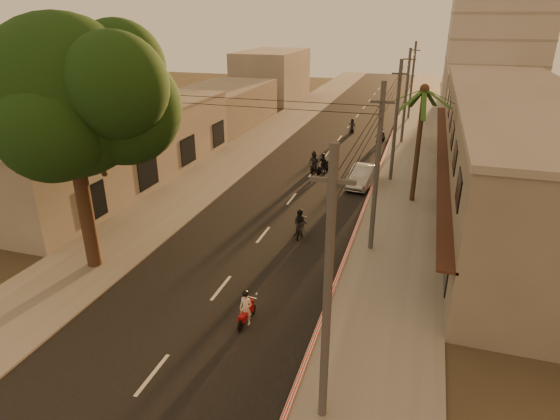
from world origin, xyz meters
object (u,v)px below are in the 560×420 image
Objects in this scene: scooter_mid_a at (300,224)px; scooter_far_a at (314,163)px; scooter_red at (246,309)px; parked_car at (362,176)px; scooter_far_b at (381,135)px; broadleaf_tree at (76,98)px; scooter_far_c at (352,127)px; palm_tree at (424,96)px; scooter_mid_b at (323,164)px.

scooter_far_a is (-2.04, 11.82, 0.02)m from scooter_mid_a.
scooter_red is 0.35× the size of parked_car.
scooter_mid_a is 22.89m from scooter_far_b.
broadleaf_tree is 20.93m from parked_car.
scooter_mid_a reaches higher than parked_car.
broadleaf_tree is 34.17m from scooter_far_c.
parked_car is at bearing 87.32° from scooter_red.
broadleaf_tree is at bearing -136.52° from palm_tree.
broadleaf_tree is 20.81m from scooter_far_a.
scooter_far_c is at bearing 96.10° from scooter_red.
scooter_mid_a reaches higher than scooter_red.
scooter_mid_a is 1.04× the size of scooter_mid_b.
scooter_far_a reaches higher than scooter_far_c.
palm_tree is at bearing -24.54° from parked_car.
broadleaf_tree is at bearing -87.59° from scooter_mid_b.
scooter_mid_b is 14.38m from scooter_far_c.
scooter_far_b is at bearing 90.17° from scooter_red.
scooter_far_b is at bearing 69.63° from broadleaf_tree.
scooter_mid_b is (7.44, 18.06, -7.71)m from broadleaf_tree.
scooter_far_b reaches higher than parked_car.
palm_tree is at bearing -5.60° from scooter_mid_b.
scooter_far_b is (4.14, 10.98, 0.01)m from scooter_far_a.
scooter_mid_b reaches higher than scooter_far_c.
scooter_mid_a is 26.14m from scooter_far_c.
scooter_red is 1.01× the size of scooter_far_c.
broadleaf_tree is at bearing -109.57° from scooter_far_a.
scooter_far_c is (-7.18, 18.59, -6.42)m from palm_tree.
scooter_mid_a is 10.03m from parked_car.
scooter_far_a is (-0.77, 0.09, 0.03)m from scooter_mid_b.
broadleaf_tree reaches higher than scooter_mid_b.
palm_tree is (14.61, 13.86, -1.33)m from broadleaf_tree.
broadleaf_tree reaches higher than scooter_mid_a.
scooter_mid_b is 0.36× the size of parked_car.
scooter_far_c is at bearing 156.31° from scooter_far_b.
palm_tree is 5.00× the size of scooter_red.
scooter_mid_b reaches higher than parked_car.
scooter_mid_a is 0.96× the size of scooter_far_a.
scooter_mid_b is 11.57m from scooter_far_b.
palm_tree is 10.48m from scooter_mid_b.
scooter_far_b reaches higher than scooter_mid_b.
broadleaf_tree is 21.00m from scooter_mid_b.
broadleaf_tree is 6.90× the size of scooter_mid_a.
scooter_far_a reaches higher than scooter_mid_b.
scooter_far_c is (-1.28, 26.11, -0.05)m from scooter_mid_a.
scooter_far_a is at bearing -89.99° from scooter_far_b.
scooter_mid_a is (-0.03, 8.65, 0.07)m from scooter_red.
scooter_mid_b is 1.03× the size of scooter_far_c.
scooter_mid_b is 0.95× the size of scooter_far_b.
palm_tree is at bearing -55.37° from scooter_far_b.
scooter_far_a is 4.67m from parked_car.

